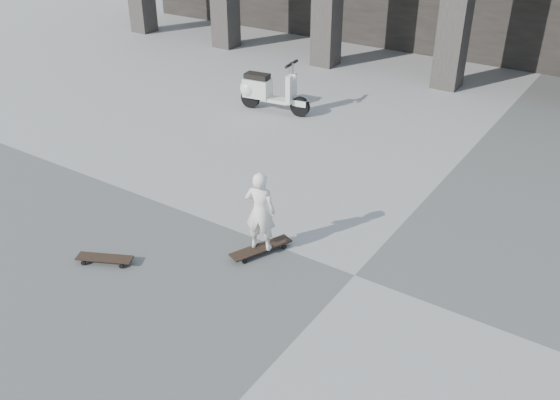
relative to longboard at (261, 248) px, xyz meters
The scene contains 5 objects.
ground 1.42m from the longboard, 10.83° to the left, with size 90.00×90.00×0.00m, color #4D4E4B.
longboard is the anchor object (origin of this frame).
skateboard_spare 2.23m from the longboard, 139.71° to the right, with size 0.81×0.53×0.10m.
child 0.63m from the longboard, ahead, with size 0.44×0.29×1.21m, color silver.
scooter 5.90m from the longboard, 124.79° to the left, with size 1.73×0.65×1.21m.
Camera 1 is at (2.81, -6.08, 4.91)m, focal length 38.00 mm.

